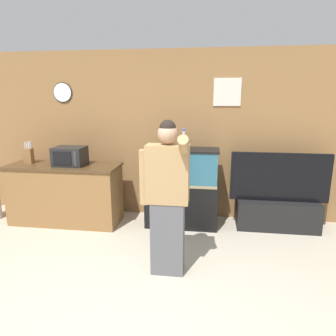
{
  "coord_description": "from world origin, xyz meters",
  "views": [
    {
      "loc": [
        0.74,
        -2.07,
        1.9
      ],
      "look_at": [
        0.25,
        1.47,
        1.05
      ],
      "focal_mm": 32.0,
      "sensor_mm": 36.0,
      "label": 1
    }
  ],
  "objects_px": {
    "microwave": "(70,156)",
    "person_standing": "(167,197)",
    "counter_island": "(66,194)",
    "knife_block": "(29,155)",
    "tv_on_stand": "(278,207)",
    "aquarium_on_stand": "(182,188)"
  },
  "relations": [
    {
      "from": "microwave",
      "to": "person_standing",
      "type": "height_order",
      "value": "person_standing"
    },
    {
      "from": "counter_island",
      "to": "person_standing",
      "type": "height_order",
      "value": "person_standing"
    },
    {
      "from": "knife_block",
      "to": "person_standing",
      "type": "distance_m",
      "value": 2.59
    },
    {
      "from": "microwave",
      "to": "tv_on_stand",
      "type": "relative_size",
      "value": 0.32
    },
    {
      "from": "microwave",
      "to": "tv_on_stand",
      "type": "bearing_deg",
      "value": 4.09
    },
    {
      "from": "counter_island",
      "to": "tv_on_stand",
      "type": "relative_size",
      "value": 1.2
    },
    {
      "from": "knife_block",
      "to": "aquarium_on_stand",
      "type": "height_order",
      "value": "knife_block"
    },
    {
      "from": "knife_block",
      "to": "tv_on_stand",
      "type": "xyz_separation_m",
      "value": [
        3.75,
        0.16,
        -0.7
      ]
    },
    {
      "from": "counter_island",
      "to": "aquarium_on_stand",
      "type": "distance_m",
      "value": 1.79
    },
    {
      "from": "aquarium_on_stand",
      "to": "tv_on_stand",
      "type": "bearing_deg",
      "value": 3.03
    },
    {
      "from": "tv_on_stand",
      "to": "aquarium_on_stand",
      "type": "bearing_deg",
      "value": -176.97
    },
    {
      "from": "aquarium_on_stand",
      "to": "person_standing",
      "type": "bearing_deg",
      "value": -91.93
    },
    {
      "from": "aquarium_on_stand",
      "to": "tv_on_stand",
      "type": "distance_m",
      "value": 1.43
    },
    {
      "from": "counter_island",
      "to": "aquarium_on_stand",
      "type": "bearing_deg",
      "value": 3.91
    },
    {
      "from": "person_standing",
      "to": "counter_island",
      "type": "bearing_deg",
      "value": 146.34
    },
    {
      "from": "counter_island",
      "to": "person_standing",
      "type": "distance_m",
      "value": 2.13
    },
    {
      "from": "aquarium_on_stand",
      "to": "tv_on_stand",
      "type": "xyz_separation_m",
      "value": [
        1.4,
        0.07,
        -0.25
      ]
    },
    {
      "from": "counter_island",
      "to": "person_standing",
      "type": "bearing_deg",
      "value": -33.66
    },
    {
      "from": "counter_island",
      "to": "knife_block",
      "type": "distance_m",
      "value": 0.81
    },
    {
      "from": "tv_on_stand",
      "to": "microwave",
      "type": "bearing_deg",
      "value": -175.91
    },
    {
      "from": "microwave",
      "to": "person_standing",
      "type": "xyz_separation_m",
      "value": [
        1.61,
        -1.13,
        -0.17
      ]
    },
    {
      "from": "tv_on_stand",
      "to": "person_standing",
      "type": "distance_m",
      "value": 2.05
    }
  ]
}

